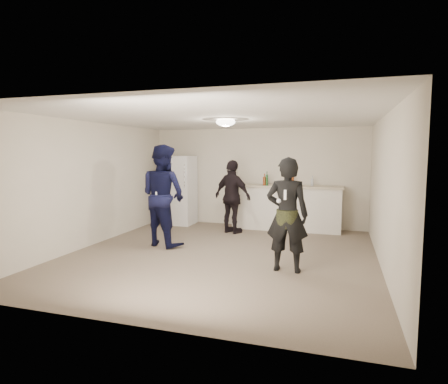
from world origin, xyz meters
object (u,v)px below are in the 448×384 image
(fridge, at_px, (180,190))
(shaker, at_px, (265,181))
(man, at_px, (163,195))
(woman, at_px, (287,215))
(counter, at_px, (286,208))
(spectator, at_px, (233,197))

(fridge, relative_size, shaker, 10.59)
(man, relative_size, woman, 1.13)
(counter, relative_size, shaker, 15.29)
(fridge, bearing_deg, spectator, -23.02)
(counter, bearing_deg, shaker, 166.90)
(counter, height_order, shaker, shaker)
(shaker, height_order, spectator, spectator)
(counter, distance_m, man, 3.19)
(man, xyz_separation_m, woman, (2.64, -0.96, -0.11))
(fridge, xyz_separation_m, woman, (3.24, -3.18, 0.01))
(fridge, distance_m, spectator, 1.77)
(man, xyz_separation_m, spectator, (1.02, 1.53, -0.16))
(fridge, height_order, man, man)
(spectator, bearing_deg, woman, 146.15)
(counter, distance_m, spectator, 1.42)
(shaker, xyz_separation_m, spectator, (-0.59, -0.89, -0.32))
(fridge, relative_size, woman, 0.99)
(shaker, height_order, man, man)
(shaker, bearing_deg, man, -123.64)
(fridge, xyz_separation_m, man, (0.61, -2.22, 0.12))
(shaker, bearing_deg, counter, -13.10)
(spectator, bearing_deg, counter, -123.11)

